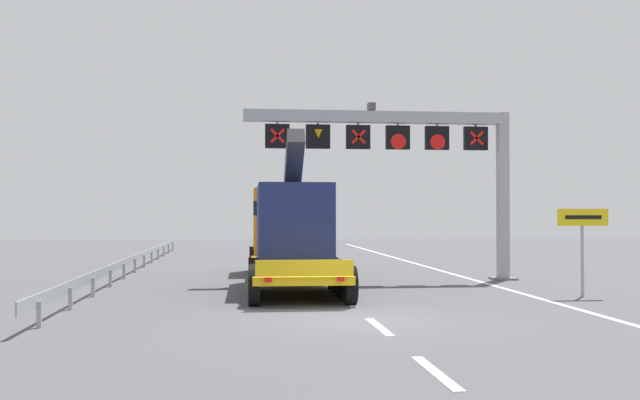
# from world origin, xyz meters

# --- Properties ---
(ground) EXTENTS (112.00, 112.00, 0.00)m
(ground) POSITION_xyz_m (0.00, 0.00, 0.00)
(ground) COLOR #4C4C51
(lane_markings) EXTENTS (0.20, 41.23, 0.01)m
(lane_markings) POSITION_xyz_m (0.33, 13.32, 0.01)
(lane_markings) COLOR silver
(lane_markings) RESTS_ON ground
(edge_line_right) EXTENTS (0.20, 63.00, 0.01)m
(edge_line_right) POSITION_xyz_m (6.20, 12.00, 0.01)
(edge_line_right) COLOR silver
(edge_line_right) RESTS_ON ground
(overhead_lane_gantry) EXTENTS (10.55, 0.90, 6.81)m
(overhead_lane_gantry) POSITION_xyz_m (3.71, 10.13, 5.25)
(overhead_lane_gantry) COLOR #9EA0A5
(overhead_lane_gantry) RESTS_ON ground
(heavy_haul_truck_yellow) EXTENTS (3.15, 14.09, 5.30)m
(heavy_haul_truck_yellow) POSITION_xyz_m (-0.96, 10.33, 1.99)
(heavy_haul_truck_yellow) COLOR yellow
(heavy_haul_truck_yellow) RESTS_ON ground
(exit_sign_yellow) EXTENTS (1.63, 0.15, 2.72)m
(exit_sign_yellow) POSITION_xyz_m (7.75, 4.11, 2.09)
(exit_sign_yellow) COLOR #9EA0A5
(exit_sign_yellow) RESTS_ON ground
(guardrail_left) EXTENTS (0.13, 37.26, 0.76)m
(guardrail_left) POSITION_xyz_m (-7.35, 16.63, 0.56)
(guardrail_left) COLOR #999EA3
(guardrail_left) RESTS_ON ground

